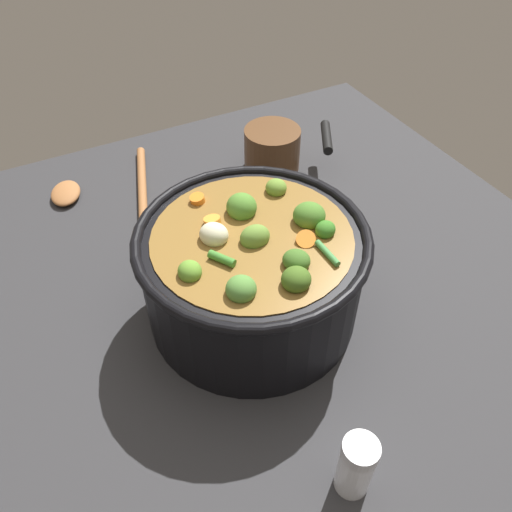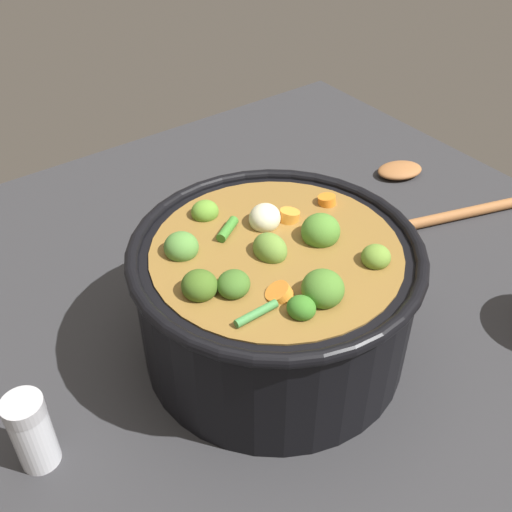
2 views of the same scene
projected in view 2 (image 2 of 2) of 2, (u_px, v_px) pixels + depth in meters
name	position (u px, v px, depth m)	size (l,w,h in m)	color
ground_plane	(274.00, 347.00, 0.74)	(1.10, 1.10, 0.00)	#2D2D30
cooking_pot	(275.00, 297.00, 0.69)	(0.32, 0.32, 0.18)	black
wooden_spoon	(420.00, 191.00, 0.99)	(0.24, 0.21, 0.02)	#9F6437
salt_shaker	(32.00, 432.00, 0.60)	(0.04, 0.04, 0.09)	silver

